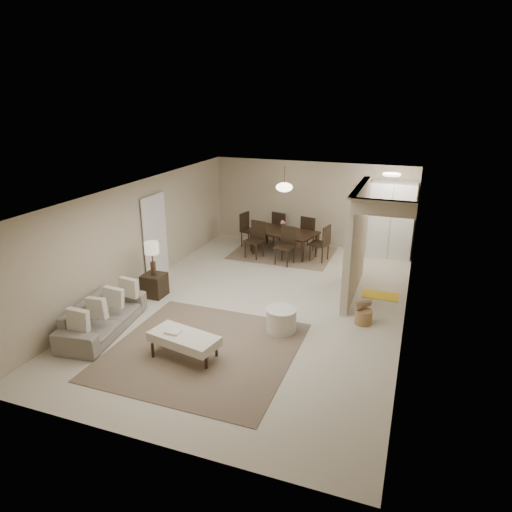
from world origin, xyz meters
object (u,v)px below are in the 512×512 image
at_px(side_table, 155,285).
at_px(round_pouf, 281,320).
at_px(pantry_cabinet, 391,220).
at_px(dining_table, 283,242).
at_px(sofa, 103,316).
at_px(ottoman_bench, 184,339).
at_px(wicker_basket, 363,317).

height_order(side_table, round_pouf, side_table).
xyz_separation_m(pantry_cabinet, dining_table, (-2.87, -0.76, -0.72)).
height_order(sofa, side_table, sofa).
relative_size(ottoman_bench, round_pouf, 2.21).
height_order(sofa, wicker_basket, sofa).
xyz_separation_m(pantry_cabinet, side_table, (-4.75, -4.58, -0.79)).
bearing_deg(side_table, sofa, -91.63).
distance_m(pantry_cabinet, round_pouf, 5.47).
xyz_separation_m(sofa, ottoman_bench, (1.92, -0.30, 0.05)).
relative_size(pantry_cabinet, side_table, 4.03).
relative_size(wicker_basket, dining_table, 0.19).
height_order(ottoman_bench, dining_table, dining_table).
bearing_deg(sofa, dining_table, -26.75).
bearing_deg(dining_table, wicker_basket, -39.01).
height_order(round_pouf, dining_table, dining_table).
bearing_deg(pantry_cabinet, round_pouf, -106.88).
distance_m(sofa, dining_table, 5.90).
relative_size(sofa, round_pouf, 3.53).
height_order(ottoman_bench, side_table, side_table).
bearing_deg(ottoman_bench, sofa, -177.79).
bearing_deg(ottoman_bench, dining_table, 100.98).
bearing_deg(ottoman_bench, side_table, 143.38).
relative_size(pantry_cabinet, round_pouf, 3.52).
distance_m(ottoman_bench, round_pouf, 1.97).
bearing_deg(wicker_basket, side_table, -176.71).
relative_size(pantry_cabinet, wicker_basket, 6.13).
distance_m(side_table, wicker_basket, 4.64).
xyz_separation_m(round_pouf, dining_table, (-1.30, 4.41, 0.09)).
bearing_deg(round_pouf, side_table, 169.47).
bearing_deg(pantry_cabinet, wicker_basket, -91.56).
bearing_deg(pantry_cabinet, ottoman_bench, -113.43).
height_order(sofa, ottoman_bench, sofa).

